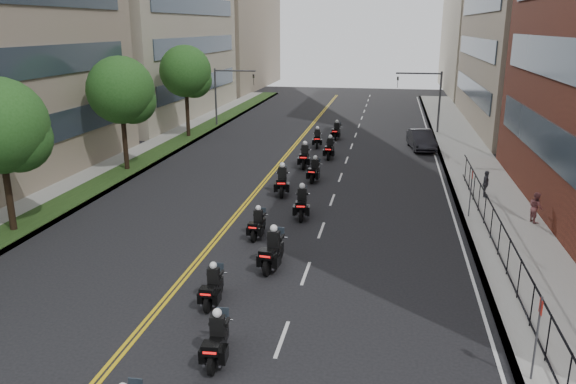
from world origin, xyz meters
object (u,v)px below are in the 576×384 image
object	(u,v)px
motorcycle_3	(273,252)
parked_sedan	(421,140)
motorcycle_7	(315,171)
motorcycle_11	(337,132)
motorcycle_8	(305,157)
motorcycle_2	(213,288)
motorcycle_9	(330,149)
motorcycle_4	(258,225)
motorcycle_10	(317,139)
motorcycle_1	(217,341)
pedestrian_c	(486,184)
motorcycle_5	(302,204)
motorcycle_6	(282,182)
pedestrian_b	(536,207)

from	to	relation	value
motorcycle_3	parked_sedan	bearing A→B (deg)	79.93
motorcycle_7	motorcycle_11	world-z (taller)	motorcycle_11
motorcycle_3	motorcycle_8	xyz separation A→B (m)	(-1.32, 17.05, 0.01)
motorcycle_2	motorcycle_9	size ratio (longest dim) A/B	0.88
motorcycle_4	motorcycle_10	world-z (taller)	motorcycle_10
motorcycle_1	motorcycle_10	bearing A→B (deg)	87.86
motorcycle_2	motorcycle_1	bearing A→B (deg)	-71.09
pedestrian_c	parked_sedan	bearing A→B (deg)	23.45
motorcycle_2	motorcycle_4	size ratio (longest dim) A/B	1.01
motorcycle_11	pedestrian_c	xyz separation A→B (m)	(10.05, -16.04, 0.24)
motorcycle_2	motorcycle_5	world-z (taller)	motorcycle_5
motorcycle_5	pedestrian_c	world-z (taller)	motorcycle_5
pedestrian_c	motorcycle_11	bearing A→B (deg)	42.70
motorcycle_4	motorcycle_3	bearing A→B (deg)	-63.80
motorcycle_8	motorcycle_9	xyz separation A→B (m)	(1.43, 3.03, -0.03)
motorcycle_6	motorcycle_10	size ratio (longest dim) A/B	1.11
motorcycle_6	parked_sedan	xyz separation A→B (m)	(8.55, 14.23, 0.03)
motorcycle_7	motorcycle_10	xyz separation A→B (m)	(-1.21, 10.39, 0.02)
motorcycle_9	pedestrian_c	distance (m)	13.08
motorcycle_1	motorcycle_11	bearing A→B (deg)	85.60
motorcycle_6	pedestrian_b	world-z (taller)	motorcycle_6
parked_sedan	motorcycle_9	bearing A→B (deg)	-155.05
motorcycle_4	motorcycle_8	xyz separation A→B (m)	(0.09, 13.76, 0.12)
motorcycle_5	motorcycle_6	size ratio (longest dim) A/B	0.95
motorcycle_10	motorcycle_6	bearing A→B (deg)	-97.60
motorcycle_8	motorcycle_11	bearing A→B (deg)	80.25
motorcycle_1	pedestrian_c	world-z (taller)	pedestrian_c
motorcycle_2	pedestrian_b	distance (m)	17.03
motorcycle_11	parked_sedan	world-z (taller)	motorcycle_11
motorcycle_9	motorcycle_10	distance (m)	4.12
motorcycle_11	parked_sedan	size ratio (longest dim) A/B	0.49
motorcycle_7	motorcycle_8	world-z (taller)	motorcycle_8
motorcycle_4	motorcycle_9	distance (m)	16.86
pedestrian_c	motorcycle_2	bearing A→B (deg)	153.11
motorcycle_1	motorcycle_3	xyz separation A→B (m)	(0.25, 6.75, 0.08)
pedestrian_c	motorcycle_7	bearing A→B (deg)	88.83
pedestrian_c	motorcycle_5	bearing A→B (deg)	127.56
motorcycle_4	motorcycle_8	world-z (taller)	motorcycle_8
motorcycle_6	motorcycle_9	size ratio (longest dim) A/B	1.06
motorcycle_5	motorcycle_9	distance (m)	13.60
motorcycle_9	parked_sedan	distance (m)	8.17
motorcycle_1	parked_sedan	bearing A→B (deg)	72.90
motorcycle_2	motorcycle_4	distance (m)	6.67
motorcycle_6	motorcycle_5	bearing A→B (deg)	-73.17
motorcycle_8	parked_sedan	distance (m)	11.17
motorcycle_3	motorcycle_6	xyz separation A→B (m)	(-1.61, 10.36, 0.02)
motorcycle_1	motorcycle_11	distance (m)	34.23
motorcycle_5	motorcycle_7	bearing A→B (deg)	86.94
motorcycle_3	parked_sedan	distance (m)	25.54
motorcycle_1	pedestrian_b	size ratio (longest dim) A/B	1.44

